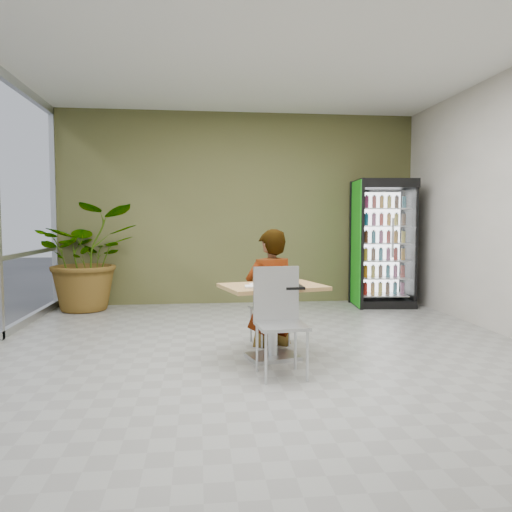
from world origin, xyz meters
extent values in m
plane|color=gray|center=(0.00, 0.00, 0.00)|extent=(7.00, 7.00, 0.00)
cube|color=tan|center=(0.05, 0.01, 0.73)|extent=(1.11, 0.90, 0.04)
cylinder|color=#B5B8BA|center=(0.05, 0.01, 0.36)|extent=(0.10, 0.10, 0.71)
cube|color=#B5B8BA|center=(0.05, 0.01, 0.02)|extent=(0.57, 0.50, 0.04)
cube|color=#B5B8BA|center=(0.11, 0.61, 0.41)|extent=(0.47, 0.47, 0.03)
cube|color=#B5B8BA|center=(0.16, 0.44, 0.64)|extent=(0.38, 0.13, 0.45)
cylinder|color=#B5B8BA|center=(0.22, 0.81, 0.20)|extent=(0.02, 0.02, 0.41)
cylinder|color=#B5B8BA|center=(-0.09, 0.73, 0.20)|extent=(0.02, 0.02, 0.41)
cylinder|color=#B5B8BA|center=(0.31, 0.50, 0.20)|extent=(0.02, 0.02, 0.41)
cylinder|color=#B5B8BA|center=(0.00, 0.41, 0.20)|extent=(0.02, 0.02, 0.41)
cube|color=#B5B8BA|center=(0.05, -0.58, 0.46)|extent=(0.47, 0.47, 0.03)
cube|color=#B5B8BA|center=(0.03, -0.38, 0.72)|extent=(0.43, 0.07, 0.51)
cylinder|color=#B5B8BA|center=(-0.12, -0.78, 0.23)|extent=(0.02, 0.02, 0.46)
cylinder|color=#B5B8BA|center=(0.25, -0.75, 0.23)|extent=(0.02, 0.02, 0.46)
cylinder|color=#B5B8BA|center=(-0.15, -0.41, 0.23)|extent=(0.02, 0.02, 0.46)
cylinder|color=#B5B8BA|center=(0.21, -0.38, 0.23)|extent=(0.02, 0.02, 0.46)
imported|color=black|center=(0.11, 0.56, 0.50)|extent=(0.67, 0.53, 1.60)
cylinder|color=white|center=(-0.05, 0.02, 0.76)|extent=(0.25, 0.25, 0.01)
cylinder|color=white|center=(0.23, 0.00, 0.83)|extent=(0.09, 0.09, 0.17)
cylinder|color=red|center=(0.23, 0.00, 0.83)|extent=(0.10, 0.10, 0.09)
cylinder|color=white|center=(0.23, 0.00, 0.92)|extent=(0.10, 0.10, 0.01)
cube|color=white|center=(-0.17, -0.16, 0.76)|extent=(0.16, 0.16, 0.02)
cube|color=black|center=(0.08, -0.22, 0.76)|extent=(0.45, 0.33, 0.03)
cube|color=black|center=(2.32, 2.94, 1.03)|extent=(1.00, 0.81, 2.06)
cube|color=green|center=(1.85, 2.94, 1.03)|extent=(0.09, 0.70, 2.01)
cube|color=white|center=(2.32, 2.59, 1.05)|extent=(0.74, 0.09, 1.64)
imported|color=#305A24|center=(-2.40, 3.10, 0.83)|extent=(1.79, 1.65, 1.66)
camera|label=1|loc=(-0.68, -4.90, 1.39)|focal=35.00mm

